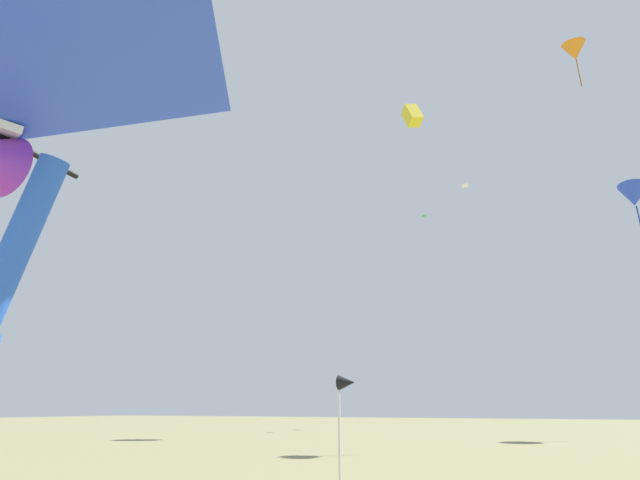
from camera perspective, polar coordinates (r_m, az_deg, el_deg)
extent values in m
cylinder|color=blue|center=(1.77, -31.98, -1.05)|extent=(0.28, 0.11, 0.62)
cube|color=blue|center=(1.80, -27.48, 18.62)|extent=(1.19, 1.14, 0.22)
cone|color=orange|center=(25.32, 27.54, 18.91)|extent=(1.39, 1.50, 1.01)
cylinder|color=#A75C15|center=(24.71, 27.93, 16.89)|extent=(0.04, 0.04, 1.41)
pyramid|color=green|center=(31.82, 12.03, 2.81)|extent=(0.45, 0.43, 0.24)
cube|color=yellow|center=(29.45, 10.70, 14.05)|extent=(1.39, 1.21, 1.49)
cone|color=blue|center=(27.61, 32.75, 4.36)|extent=(1.87, 1.89, 1.37)
pyramid|color=white|center=(38.01, 16.54, 6.11)|extent=(0.64, 0.63, 0.20)
cylinder|color=silver|center=(8.32, 2.27, -21.18)|extent=(0.04, 0.04, 1.66)
cone|color=black|center=(8.27, 3.13, -16.25)|extent=(0.28, 0.24, 0.24)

